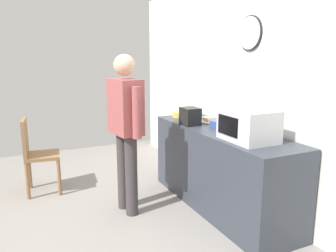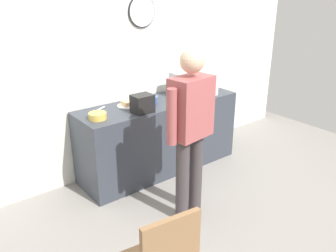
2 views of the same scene
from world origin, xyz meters
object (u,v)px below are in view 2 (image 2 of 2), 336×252
sandwich_plate (127,105)px  fork_utensil (151,96)px  cereal_bowl (150,100)px  toaster (142,104)px  spoon_utensil (100,109)px  microwave (194,84)px  salad_bowl (98,116)px  person_standing (191,124)px

sandwich_plate → fork_utensil: sandwich_plate is taller
cereal_bowl → toaster: toaster is taller
toaster → spoon_utensil: bearing=129.7°
sandwich_plate → fork_utensil: bearing=19.0°
cereal_bowl → fork_utensil: (0.18, 0.21, -0.03)m
sandwich_plate → spoon_utensil: 0.31m
microwave → cereal_bowl: size_ratio=2.75×
sandwich_plate → spoon_utensil: sandwich_plate is taller
toaster → spoon_utensil: (-0.32, 0.38, -0.10)m
sandwich_plate → salad_bowl: salad_bowl is taller
salad_bowl → sandwich_plate: bearing=19.4°
salad_bowl → spoon_utensil: bearing=57.9°
sandwich_plate → fork_utensil: size_ratio=1.35×
cereal_bowl → person_standing: person_standing is taller
fork_utensil → person_standing: (-0.41, -1.21, 0.10)m
microwave → toaster: microwave is taller
salad_bowl → spoon_utensil: salad_bowl is taller
microwave → spoon_utensil: microwave is taller
microwave → person_standing: person_standing is taller
sandwich_plate → microwave: bearing=-8.8°
fork_utensil → spoon_utensil: same height
sandwich_plate → person_standing: 1.06m
spoon_utensil → person_standing: (0.33, -1.16, 0.10)m
spoon_utensil → cereal_bowl: bearing=-16.4°
cereal_bowl → fork_utensil: cereal_bowl is taller
person_standing → spoon_utensil: bearing=106.0°
cereal_bowl → spoon_utensil: size_ratio=1.07×
toaster → fork_utensil: (0.42, 0.43, -0.10)m
microwave → salad_bowl: bearing=-179.0°
sandwich_plate → spoon_utensil: bearing=159.4°
sandwich_plate → toaster: bearing=-83.9°
cereal_bowl → toaster: 0.33m
spoon_utensil → person_standing: 1.21m
fork_utensil → person_standing: size_ratio=0.10×
microwave → sandwich_plate: size_ratio=2.18×
microwave → person_standing: bearing=-133.0°
toaster → spoon_utensil: 0.51m
microwave → spoon_utensil: bearing=168.2°
salad_bowl → person_standing: (0.50, -0.89, 0.07)m
microwave → spoon_utensil: (-1.19, 0.25, -0.15)m
salad_bowl → toaster: size_ratio=0.85×
salad_bowl → person_standing: bearing=-60.5°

